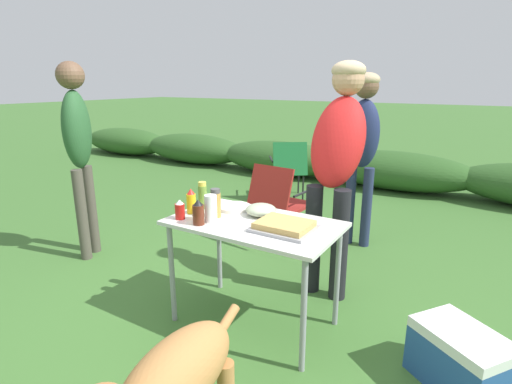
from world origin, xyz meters
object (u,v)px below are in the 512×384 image
object	(u,v)px
spice_jar	(216,203)
camp_chair_near_hedge	(279,200)
standing_person_in_dark_puffer	(337,153)
standing_person_in_gray_fleece	(363,138)
relish_jar	(203,195)
mustard_bottle	(191,202)
ketchup_bottle	(180,210)
plate_stack	(234,207)
food_tray	(284,226)
paper_cup_stack	(211,209)
standing_person_in_red_jacket	(78,139)
folding_table	(254,233)
camp_chair_green_behind_table	(288,167)
cooler_box	(460,360)
mixing_bowl	(261,210)
bbq_sauce_bottle	(198,213)

from	to	relation	value
spice_jar	camp_chair_near_hedge	size ratio (longest dim) A/B	0.23
standing_person_in_dark_puffer	standing_person_in_gray_fleece	size ratio (longest dim) A/B	1.04
spice_jar	relish_jar	bearing A→B (deg)	151.26
mustard_bottle	camp_chair_near_hedge	xyz separation A→B (m)	(-0.06, 1.41, -0.36)
ketchup_bottle	plate_stack	bearing A→B (deg)	62.90
food_tray	paper_cup_stack	distance (m)	0.49
standing_person_in_red_jacket	spice_jar	bearing A→B (deg)	-120.98
folding_table	standing_person_in_red_jacket	xyz separation A→B (m)	(-1.93, 0.14, 0.46)
camp_chair_green_behind_table	folding_table	bearing A→B (deg)	-101.97
relish_jar	cooler_box	distance (m)	1.86
food_tray	ketchup_bottle	bearing A→B (deg)	-166.07
paper_cup_stack	mustard_bottle	bearing A→B (deg)	162.54
standing_person_in_gray_fleece	camp_chair_green_behind_table	bearing A→B (deg)	138.27
plate_stack	camp_chair_green_behind_table	world-z (taller)	camp_chair_green_behind_table
plate_stack	standing_person_in_gray_fleece	world-z (taller)	standing_person_in_gray_fleece
mixing_bowl	camp_chair_green_behind_table	xyz separation A→B (m)	(-1.14, 2.67, -0.31)
food_tray	cooler_box	xyz separation A→B (m)	(1.03, 0.09, -0.60)
standing_person_in_dark_puffer	camp_chair_near_hedge	size ratio (longest dim) A/B	2.13
plate_stack	standing_person_in_dark_puffer	size ratio (longest dim) A/B	0.14
food_tray	bbq_sauce_bottle	distance (m)	0.55
paper_cup_stack	cooler_box	xyz separation A→B (m)	(1.51, 0.20, -0.66)
paper_cup_stack	standing_person_in_dark_puffer	bearing A→B (deg)	60.13
relish_jar	bbq_sauce_bottle	bearing A→B (deg)	-55.87
mustard_bottle	bbq_sauce_bottle	bearing A→B (deg)	-39.01
standing_person_in_red_jacket	standing_person_in_gray_fleece	xyz separation A→B (m)	(2.10, 1.59, -0.02)
ketchup_bottle	mixing_bowl	bearing A→B (deg)	39.00
plate_stack	camp_chair_green_behind_table	distance (m)	2.82
folding_table	standing_person_in_red_jacket	bearing A→B (deg)	175.98
standing_person_in_red_jacket	standing_person_in_gray_fleece	size ratio (longest dim) A/B	1.05
folding_table	relish_jar	distance (m)	0.50
bbq_sauce_bottle	plate_stack	bearing A→B (deg)	88.05
mixing_bowl	bbq_sauce_bottle	bearing A→B (deg)	-124.67
bbq_sauce_bottle	camp_chair_green_behind_table	size ratio (longest dim) A/B	0.20
ketchup_bottle	camp_chair_green_behind_table	distance (m)	3.12
mixing_bowl	standing_person_in_gray_fleece	distance (m)	1.63
bbq_sauce_bottle	standing_person_in_dark_puffer	world-z (taller)	standing_person_in_dark_puffer
camp_chair_green_behind_table	camp_chair_near_hedge	bearing A→B (deg)	-100.95
mixing_bowl	mustard_bottle	xyz separation A→B (m)	(-0.43, -0.21, 0.04)
standing_person_in_red_jacket	camp_chair_near_hedge	distance (m)	1.96
paper_cup_stack	spice_jar	distance (m)	0.10
food_tray	cooler_box	size ratio (longest dim) A/B	0.63
mustard_bottle	ketchup_bottle	xyz separation A→B (m)	(0.01, -0.13, -0.02)
relish_jar	standing_person_in_red_jacket	distance (m)	1.50
mustard_bottle	standing_person_in_dark_puffer	xyz separation A→B (m)	(0.73, 0.82, 0.28)
spice_jar	standing_person_in_gray_fleece	bearing A→B (deg)	76.05
standing_person_in_gray_fleece	mixing_bowl	bearing A→B (deg)	-99.72
camp_chair_near_hedge	standing_person_in_dark_puffer	bearing A→B (deg)	-31.32
ketchup_bottle	standing_person_in_dark_puffer	distance (m)	1.23
relish_jar	standing_person_in_dark_puffer	world-z (taller)	standing_person_in_dark_puffer
standing_person_in_dark_puffer	standing_person_in_red_jacket	distance (m)	2.29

